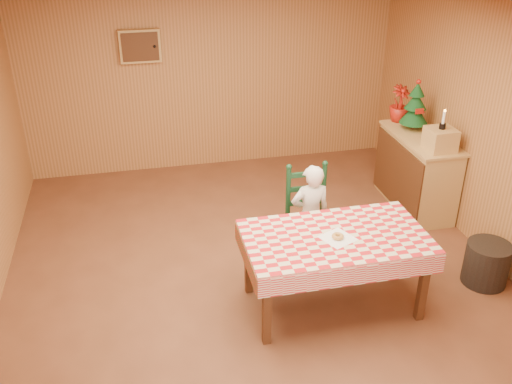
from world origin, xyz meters
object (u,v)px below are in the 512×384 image
seated_child (310,216)px  crate (440,139)px  dining_table (335,243)px  ladder_chair (308,218)px  shelf_unit (416,172)px  storage_bin (486,264)px  christmas_tree (415,107)px

seated_child → crate: 1.78m
dining_table → seated_child: size_ratio=1.47×
ladder_chair → shelf_unit: bearing=27.0°
shelf_unit → storage_bin: size_ratio=2.84×
crate → storage_bin: (-0.03, -1.22, -0.84)m
christmas_tree → dining_table: bearing=-131.3°
crate → christmas_tree: size_ratio=0.48×
christmas_tree → seated_child: bearing=-145.2°
dining_table → christmas_tree: 2.54m
storage_bin → crate: bearing=88.7°
dining_table → ladder_chair: (0.00, 0.79, -0.18)m
dining_table → seated_child: 0.74m
shelf_unit → christmas_tree: christmas_tree is taller
ladder_chair → seated_child: seated_child is taller
ladder_chair → seated_child: 0.08m
christmas_tree → crate: bearing=-90.0°
shelf_unit → ladder_chair: bearing=-153.0°
shelf_unit → seated_child: bearing=-151.4°
seated_child → christmas_tree: (1.64, 1.14, 0.65)m
seated_child → storage_bin: seated_child is taller
dining_table → storage_bin: (1.62, 0.00, -0.47)m
ladder_chair → shelf_unit: size_ratio=0.87×
shelf_unit → storage_bin: (-0.02, -1.62, -0.25)m
dining_table → christmas_tree: bearing=48.7°
seated_child → crate: (1.64, 0.49, 0.49)m
christmas_tree → shelf_unit: bearing=-92.0°
dining_table → ladder_chair: size_ratio=1.53×
dining_table → storage_bin: size_ratio=3.79×
dining_table → shelf_unit: bearing=44.8°
shelf_unit → crate: size_ratio=4.13×
shelf_unit → christmas_tree: (0.01, 0.25, 0.74)m
dining_table → ladder_chair: bearing=90.0°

